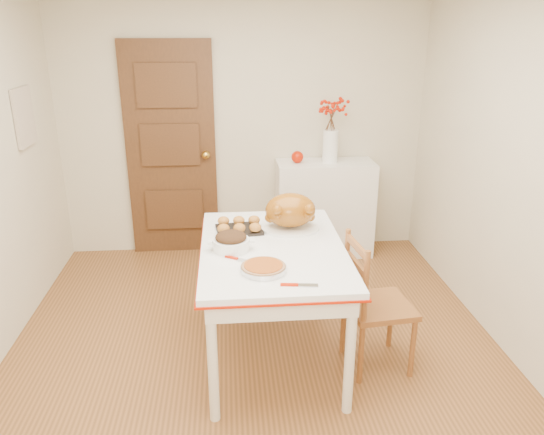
{
  "coord_description": "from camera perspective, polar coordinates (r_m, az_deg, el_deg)",
  "views": [
    {
      "loc": [
        -0.16,
        -3.05,
        2.17
      ],
      "look_at": [
        0.11,
        0.11,
        1.01
      ],
      "focal_mm": 34.63,
      "sensor_mm": 36.0,
      "label": 1
    }
  ],
  "objects": [
    {
      "name": "pumpkin_pie",
      "position": [
        3.05,
        -0.94,
        -5.4
      ],
      "size": [
        0.28,
        0.28,
        0.06
      ],
      "primitive_type": "cylinder",
      "rotation": [
        0.0,
        0.0,
        -0.06
      ],
      "color": "#964213",
      "rests_on": "kitchen_table"
    },
    {
      "name": "shaker_pair",
      "position": [
        3.89,
        3.5,
        0.6
      ],
      "size": [
        0.1,
        0.05,
        0.09
      ],
      "primitive_type": null,
      "rotation": [
        0.0,
        0.0,
        0.21
      ],
      "color": "white",
      "rests_on": "kitchen_table"
    },
    {
      "name": "turkey_platter",
      "position": [
        3.63,
        2.01,
        0.6
      ],
      "size": [
        0.41,
        0.33,
        0.26
      ],
      "primitive_type": null,
      "rotation": [
        0.0,
        0.0,
        -0.02
      ],
      "color": "#964F0D",
      "rests_on": "kitchen_table"
    },
    {
      "name": "door_back",
      "position": [
        5.17,
        -10.9,
        7.1
      ],
      "size": [
        0.85,
        0.06,
        2.06
      ],
      "primitive_type": "cube",
      "color": "#3B2313",
      "rests_on": "ground"
    },
    {
      "name": "wall_back",
      "position": [
        5.13,
        -3.13,
        9.84
      ],
      "size": [
        3.5,
        0.0,
        2.5
      ],
      "primitive_type": "cube",
      "color": "beige",
      "rests_on": "ground"
    },
    {
      "name": "stuffing_dish",
      "position": [
        3.33,
        -4.47,
        -2.62
      ],
      "size": [
        0.34,
        0.29,
        0.11
      ],
      "primitive_type": null,
      "rotation": [
        0.0,
        0.0,
        0.22
      ],
      "color": "#442614",
      "rests_on": "kitchen_table"
    },
    {
      "name": "sideboard",
      "position": [
        5.2,
        5.7,
        1.0
      ],
      "size": [
        0.94,
        0.42,
        0.94
      ],
      "primitive_type": "cube",
      "color": "white",
      "rests_on": "floor"
    },
    {
      "name": "wall_front",
      "position": [
        1.41,
        3.03,
        -20.92
      ],
      "size": [
        3.5,
        0.0,
        2.5
      ],
      "primitive_type": "cube",
      "color": "beige",
      "rests_on": "ground"
    },
    {
      "name": "rolls_tray",
      "position": [
        3.64,
        -3.59,
        -0.87
      ],
      "size": [
        0.34,
        0.28,
        0.08
      ],
      "primitive_type": null,
      "rotation": [
        0.0,
        0.0,
        0.13
      ],
      "color": "#BE6A1F",
      "rests_on": "kitchen_table"
    },
    {
      "name": "apple",
      "position": [
        5.01,
        2.77,
        6.59
      ],
      "size": [
        0.11,
        0.11,
        0.11
      ],
      "primitive_type": "sphere",
      "color": "#B01600",
      "rests_on": "sideboard"
    },
    {
      "name": "chair_oak",
      "position": [
        3.54,
        11.58,
        -9.1
      ],
      "size": [
        0.45,
        0.45,
        0.93
      ],
      "primitive_type": null,
      "rotation": [
        0.0,
        0.0,
        1.68
      ],
      "color": "brown",
      "rests_on": "floor"
    },
    {
      "name": "drinking_glass",
      "position": [
        3.86,
        0.41,
        0.68
      ],
      "size": [
        0.07,
        0.07,
        0.11
      ],
      "primitive_type": "cylinder",
      "rotation": [
        0.0,
        0.0,
        0.04
      ],
      "color": "white",
      "rests_on": "kitchen_table"
    },
    {
      "name": "wall_right",
      "position": [
        3.71,
        26.28,
        3.71
      ],
      "size": [
        0.0,
        4.0,
        2.5
      ],
      "primitive_type": "cube",
      "color": "beige",
      "rests_on": "ground"
    },
    {
      "name": "kitchen_table",
      "position": [
        3.58,
        0.07,
        -9.21
      ],
      "size": [
        0.94,
        1.38,
        0.83
      ],
      "primitive_type": null,
      "color": "white",
      "rests_on": "floor"
    },
    {
      "name": "photo_board",
      "position": [
        4.58,
        -25.35,
        9.87
      ],
      "size": [
        0.03,
        0.35,
        0.45
      ],
      "primitive_type": "cube",
      "color": "beige",
      "rests_on": "ground"
    },
    {
      "name": "carving_knife",
      "position": [
        3.2,
        -3.23,
        -4.62
      ],
      "size": [
        0.24,
        0.18,
        0.01
      ],
      "primitive_type": null,
      "rotation": [
        0.0,
        0.0,
        -0.56
      ],
      "color": "silver",
      "rests_on": "kitchen_table"
    },
    {
      "name": "pie_server",
      "position": [
        2.9,
        2.98,
        -7.32
      ],
      "size": [
        0.21,
        0.08,
        0.01
      ],
      "primitive_type": null,
      "rotation": [
        0.0,
        0.0,
        -0.12
      ],
      "color": "silver",
      "rests_on": "kitchen_table"
    },
    {
      "name": "floor",
      "position": [
        3.75,
        -1.64,
        -15.24
      ],
      "size": [
        3.5,
        4.0,
        0.0
      ],
      "primitive_type": "cube",
      "color": "brown",
      "rests_on": "ground"
    },
    {
      "name": "berry_vase",
      "position": [
        5.01,
        6.42,
        9.57
      ],
      "size": [
        0.33,
        0.33,
        0.64
      ],
      "primitive_type": null,
      "color": "white",
      "rests_on": "sideboard"
    }
  ]
}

